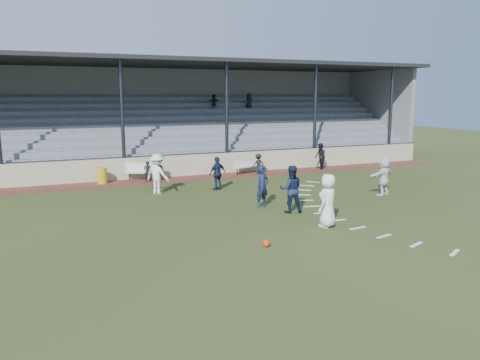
% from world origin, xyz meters
% --- Properties ---
extents(ground, '(90.00, 90.00, 0.00)m').
position_xyz_m(ground, '(0.00, 0.00, 0.00)').
color(ground, '#313D19').
rests_on(ground, ground).
extents(cinder_track, '(34.00, 2.00, 0.02)m').
position_xyz_m(cinder_track, '(0.00, 10.50, 0.01)').
color(cinder_track, '#542A21').
rests_on(cinder_track, ground).
extents(retaining_wall, '(34.00, 0.18, 1.20)m').
position_xyz_m(retaining_wall, '(0.00, 11.55, 0.60)').
color(retaining_wall, '#B5AE8B').
rests_on(retaining_wall, ground).
extents(bench_left, '(2.00, 1.21, 0.95)m').
position_xyz_m(bench_left, '(-2.06, 10.97, 0.58)').
color(bench_left, silver).
rests_on(bench_left, cinder_track).
extents(bench_right, '(2.01, 1.15, 0.95)m').
position_xyz_m(bench_right, '(3.96, 10.87, 0.58)').
color(bench_right, silver).
rests_on(bench_right, cinder_track).
extents(trash_bin, '(0.52, 0.52, 0.83)m').
position_xyz_m(trash_bin, '(-4.29, 10.80, 0.44)').
color(trash_bin, gold).
rests_on(trash_bin, cinder_track).
extents(football, '(0.24, 0.24, 0.24)m').
position_xyz_m(football, '(-0.92, -1.75, 0.12)').
color(football, red).
rests_on(football, ground).
extents(player_white_lead, '(1.10, 1.01, 1.88)m').
position_xyz_m(player_white_lead, '(2.05, -0.55, 0.94)').
color(player_white_lead, white).
rests_on(player_white_lead, ground).
extents(player_navy_lead, '(0.73, 0.60, 1.73)m').
position_xyz_m(player_navy_lead, '(1.19, 2.97, 0.86)').
color(player_navy_lead, '#151E3B').
rests_on(player_navy_lead, ground).
extents(player_navy_mid, '(1.08, 0.96, 1.87)m').
position_xyz_m(player_navy_mid, '(1.85, 1.73, 0.94)').
color(player_navy_mid, '#151E3B').
rests_on(player_navy_mid, ground).
extents(player_white_wing, '(1.31, 1.38, 1.88)m').
position_xyz_m(player_white_wing, '(-2.18, 7.26, 0.94)').
color(player_white_wing, white).
rests_on(player_white_wing, ground).
extents(player_navy_wing, '(1.04, 0.69, 1.64)m').
position_xyz_m(player_navy_wing, '(0.71, 7.01, 0.82)').
color(player_navy_wing, '#151E3B').
rests_on(player_navy_wing, ground).
extents(player_white_back, '(1.74, 1.06, 1.79)m').
position_xyz_m(player_white_back, '(7.39, 2.97, 0.89)').
color(player_white_back, white).
rests_on(player_white_back, ground).
extents(official, '(0.78, 0.91, 1.62)m').
position_xyz_m(official, '(8.76, 10.52, 0.83)').
color(official, black).
rests_on(official, cinder_track).
extents(sub_left_near, '(0.42, 0.30, 1.10)m').
position_xyz_m(sub_left_near, '(-2.00, 10.46, 0.57)').
color(sub_left_near, black).
rests_on(sub_left_near, cinder_track).
extents(sub_left_far, '(0.69, 0.44, 1.09)m').
position_xyz_m(sub_left_far, '(-1.41, 10.37, 0.57)').
color(sub_left_far, black).
rests_on(sub_left_far, cinder_track).
extents(sub_right, '(0.77, 0.44, 1.19)m').
position_xyz_m(sub_right, '(4.48, 10.41, 0.61)').
color(sub_right, black).
rests_on(sub_right, cinder_track).
extents(grandstand, '(34.60, 9.00, 6.61)m').
position_xyz_m(grandstand, '(0.00, 16.26, 2.20)').
color(grandstand, gray).
rests_on(grandstand, ground).
extents(penalty_arc, '(3.89, 14.63, 0.01)m').
position_xyz_m(penalty_arc, '(4.12, 0.00, 0.01)').
color(penalty_arc, white).
rests_on(penalty_arc, ground).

